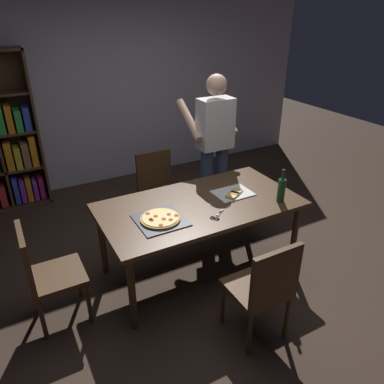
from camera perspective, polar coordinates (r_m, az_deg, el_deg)
ground_plane at (r=3.80m, az=1.10°, el=-11.74°), size 12.00×12.00×0.00m
back_wall at (r=5.47m, az=-12.87°, el=15.98°), size 6.40×0.10×2.80m
dining_table at (r=3.42m, az=1.20°, el=-2.75°), size 1.83×0.97×0.75m
chair_near_camera at (r=2.87m, az=11.10°, el=-14.14°), size 0.42×0.42×0.90m
chair_far_side at (r=4.27m, az=-5.27°, el=0.91°), size 0.42×0.42×0.90m
chair_left_end at (r=3.18m, az=-21.85°, el=-11.23°), size 0.42×0.42×0.90m
person_serving_pizza at (r=4.16m, az=3.43°, el=7.54°), size 0.55×0.54×1.75m
pepperoni_pizza_on_tray at (r=3.12m, az=-4.91°, el=-4.18°), size 0.40×0.40×0.04m
pizza_slices_on_towel at (r=3.56m, az=6.36°, el=-0.22°), size 0.36×0.28×0.03m
wine_bottle at (r=3.47m, az=13.64°, el=0.39°), size 0.07×0.07×0.32m
kitchen_scissors at (r=3.18m, az=3.82°, el=-3.72°), size 0.19×0.15×0.01m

